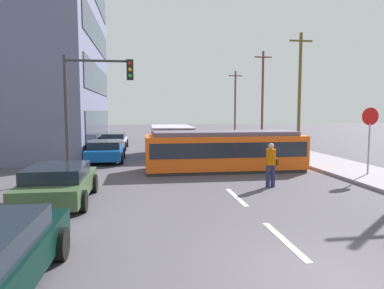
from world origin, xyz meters
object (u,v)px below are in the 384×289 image
at_px(streetcar_tram, 224,150).
at_px(city_bus, 171,139).
at_px(parked_sedan_far, 106,150).
at_px(utility_pole_mid, 300,89).
at_px(utility_pole_far, 263,93).
at_px(traffic_light_mast, 93,94).
at_px(utility_pole_distant, 235,101).
at_px(pedestrian_crossing, 271,162).
at_px(parked_sedan_mid, 59,183).
at_px(parked_sedan_furthest, 114,141).
at_px(stop_sign, 370,127).

distance_m(streetcar_tram, city_bus, 6.32).
xyz_separation_m(parked_sedan_far, utility_pole_mid, (14.09, 5.32, 3.93)).
bearing_deg(utility_pole_far, traffic_light_mast, -125.59).
distance_m(utility_pole_mid, utility_pole_distant, 19.50).
bearing_deg(traffic_light_mast, streetcar_tram, 12.67).
distance_m(pedestrian_crossing, parked_sedan_mid, 7.52).
distance_m(parked_sedan_furthest, stop_sign, 17.75).
distance_m(parked_sedan_mid, utility_pole_mid, 20.91).
bearing_deg(utility_pole_mid, streetcar_tram, -131.18).
relative_size(streetcar_tram, parked_sedan_mid, 1.83).
distance_m(parked_sedan_furthest, traffic_light_mast, 12.29).
relative_size(utility_pole_mid, utility_pole_far, 0.97).
xyz_separation_m(streetcar_tram, parked_sedan_furthest, (-5.98, 10.60, -0.36)).
height_order(parked_sedan_mid, stop_sign, stop_sign).
bearing_deg(utility_pole_far, parked_sedan_furthest, -150.25).
bearing_deg(parked_sedan_furthest, stop_sign, -48.27).
distance_m(streetcar_tram, utility_pole_far, 21.12).
height_order(streetcar_tram, pedestrian_crossing, streetcar_tram).
relative_size(parked_sedan_furthest, traffic_light_mast, 0.81).
xyz_separation_m(stop_sign, utility_pole_far, (2.81, 21.52, 2.48)).
bearing_deg(city_bus, utility_pole_mid, 18.01).
xyz_separation_m(stop_sign, utility_pole_mid, (2.33, 11.87, 2.36)).
xyz_separation_m(streetcar_tram, utility_pole_distant, (8.36, 28.77, 3.21)).
distance_m(city_bus, stop_sign, 11.65).
height_order(parked_sedan_mid, utility_pole_distant, utility_pole_distant).
height_order(traffic_light_mast, utility_pole_distant, utility_pole_distant).
bearing_deg(utility_pole_distant, parked_sedan_furthest, -128.28).
bearing_deg(stop_sign, utility_pole_mid, 78.88).
xyz_separation_m(pedestrian_crossing, stop_sign, (4.91, 1.30, 1.25)).
bearing_deg(parked_sedan_far, parked_sedan_furthest, 90.03).
bearing_deg(parked_sedan_furthest, parked_sedan_mid, -92.05).
bearing_deg(city_bus, pedestrian_crossing, -73.55).
relative_size(city_bus, stop_sign, 1.83).
bearing_deg(utility_pole_distant, parked_sedan_mid, -113.75).
bearing_deg(stop_sign, parked_sedan_furthest, 131.73).
distance_m(stop_sign, traffic_light_mast, 11.84).
xyz_separation_m(parked_sedan_far, traffic_light_mast, (0.07, -5.29, 2.97)).
height_order(pedestrian_crossing, parked_sedan_far, pedestrian_crossing).
relative_size(parked_sedan_far, traffic_light_mast, 0.84).
bearing_deg(streetcar_tram, utility_pole_distant, 73.80).
relative_size(pedestrian_crossing, parked_sedan_mid, 0.40).
bearing_deg(stop_sign, utility_pole_distant, 85.30).
bearing_deg(utility_pole_far, stop_sign, -97.44).
relative_size(parked_sedan_furthest, utility_pole_distant, 0.51).
bearing_deg(utility_pole_mid, utility_pole_far, 87.17).
bearing_deg(streetcar_tram, parked_sedan_mid, -142.06).
relative_size(parked_sedan_far, utility_pole_distant, 0.54).
height_order(pedestrian_crossing, parked_sedan_furthest, pedestrian_crossing).
distance_m(stop_sign, utility_pole_distant, 31.53).
distance_m(streetcar_tram, parked_sedan_mid, 8.30).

